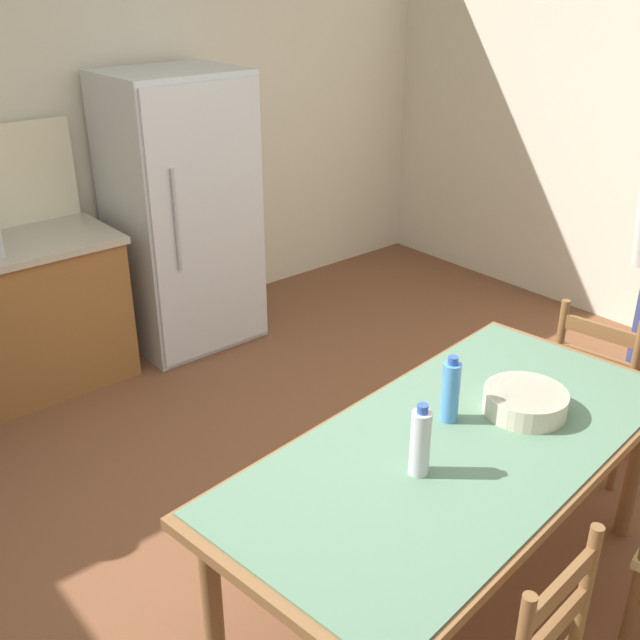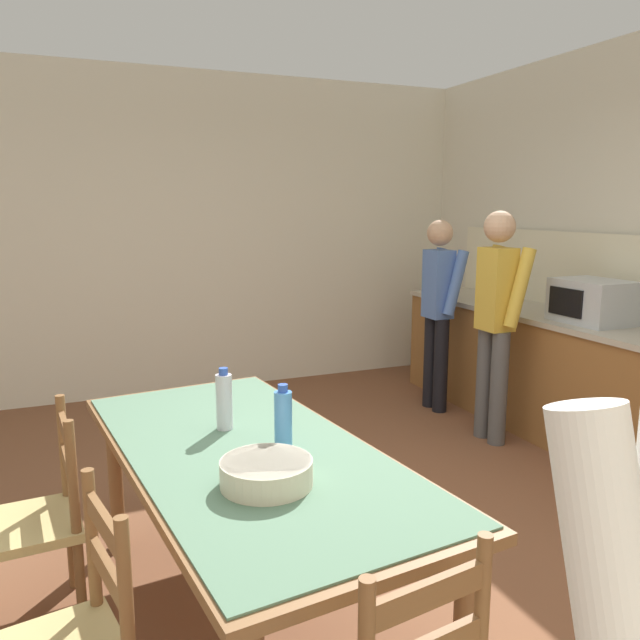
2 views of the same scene
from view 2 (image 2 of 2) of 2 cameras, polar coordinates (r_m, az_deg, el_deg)
ground_plane at (r=3.28m, az=2.08°, el=-21.19°), size 8.32×8.32×0.00m
wall_left at (r=5.92m, az=-11.15°, el=7.64°), size 0.12×5.20×2.90m
kitchen_counter at (r=5.20m, az=19.28°, el=-4.16°), size 2.86×0.66×0.91m
counter_splashback at (r=5.29m, az=22.30°, el=4.18°), size 2.82×0.03×0.60m
microwave at (r=4.71m, az=23.64°, el=1.57°), size 0.50×0.39×0.30m
dining_table at (r=2.57m, az=-6.67°, el=-13.16°), size 2.06×1.13×0.77m
bottle_near_centre at (r=2.72m, az=-8.76°, el=-7.32°), size 0.07×0.07×0.27m
bottle_off_centre at (r=2.45m, az=-3.38°, el=-9.15°), size 0.07×0.07×0.27m
serving_bowl at (r=2.20m, az=-4.92°, el=-13.59°), size 0.32×0.32×0.09m
chair_side_near_left at (r=2.93m, az=-24.42°, el=-16.39°), size 0.45×0.43×0.91m
person_at_sink at (r=5.29m, az=10.78°, el=1.37°), size 0.40×0.28×1.60m
person_at_counter at (r=4.65m, az=15.81°, el=0.49°), size 0.42×0.29×1.68m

